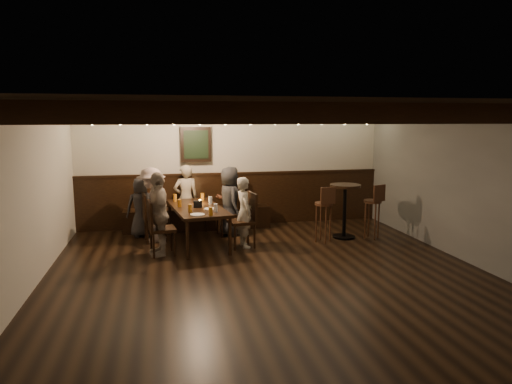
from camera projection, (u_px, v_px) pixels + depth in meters
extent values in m
plane|color=black|center=(272.00, 278.00, 6.58)|extent=(7.00, 7.00, 0.00)
plane|color=black|center=(273.00, 109.00, 6.20)|extent=(7.00, 7.00, 0.00)
plane|color=beige|center=(233.00, 169.00, 9.78)|extent=(6.50, 0.00, 6.50)
plane|color=#575754|center=(476.00, 189.00, 7.05)|extent=(0.00, 7.00, 7.00)
plane|color=beige|center=(22.00, 205.00, 5.73)|extent=(0.00, 7.00, 7.00)
cube|color=black|center=(234.00, 200.00, 9.84)|extent=(6.50, 0.08, 1.10)
cube|color=black|center=(198.00, 218.00, 9.48)|extent=(3.00, 0.45, 0.45)
cube|color=black|center=(196.00, 144.00, 9.43)|extent=(0.62, 0.12, 0.72)
cube|color=black|center=(196.00, 145.00, 9.37)|extent=(0.50, 0.02, 0.58)
cube|color=black|center=(367.00, 113.00, 3.41)|extent=(6.50, 0.10, 0.16)
cube|color=black|center=(315.00, 115.00, 4.54)|extent=(6.50, 0.10, 0.16)
cube|color=black|center=(284.00, 116.00, 5.66)|extent=(6.50, 0.10, 0.16)
cube|color=black|center=(264.00, 116.00, 6.78)|extent=(6.50, 0.10, 0.16)
cube|color=black|center=(249.00, 117.00, 7.90)|extent=(6.50, 0.10, 0.16)
cube|color=black|center=(238.00, 117.00, 9.02)|extent=(6.50, 0.10, 0.16)
sphere|color=#FFE099|center=(92.00, 123.00, 8.46)|extent=(0.07, 0.07, 0.07)
sphere|color=#FFE099|center=(167.00, 123.00, 8.74)|extent=(0.07, 0.07, 0.07)
sphere|color=#FFE099|center=(238.00, 123.00, 9.02)|extent=(0.07, 0.07, 0.07)
sphere|color=#FFE099|center=(304.00, 123.00, 9.30)|extent=(0.07, 0.07, 0.07)
sphere|color=#FFE099|center=(367.00, 123.00, 9.58)|extent=(0.07, 0.07, 0.07)
cube|color=black|center=(197.00, 208.00, 8.26)|extent=(1.08, 1.95, 0.06)
cylinder|color=black|center=(187.00, 241.00, 7.39)|extent=(0.06, 0.06, 0.64)
cylinder|color=black|center=(170.00, 219.00, 9.01)|extent=(0.06, 0.06, 0.64)
cylinder|color=black|center=(230.00, 237.00, 7.63)|extent=(0.06, 0.06, 0.64)
cylinder|color=black|center=(206.00, 216.00, 9.25)|extent=(0.06, 0.06, 0.64)
cube|color=black|center=(155.00, 219.00, 8.48)|extent=(0.47, 0.47, 0.05)
cube|color=black|center=(144.00, 206.00, 8.38)|extent=(0.10, 0.42, 0.46)
cube|color=black|center=(162.00, 229.00, 7.65)|extent=(0.48, 0.48, 0.05)
cube|color=black|center=(150.00, 215.00, 7.54)|extent=(0.10, 0.43, 0.46)
cube|color=black|center=(227.00, 215.00, 8.95)|extent=(0.45, 0.45, 0.05)
cube|color=black|center=(236.00, 202.00, 8.98)|extent=(0.09, 0.40, 0.43)
cube|color=black|center=(242.00, 222.00, 8.11)|extent=(0.50, 0.50, 0.05)
cube|color=black|center=(252.00, 206.00, 8.13)|extent=(0.10, 0.45, 0.49)
imported|color=#29282B|center=(141.00, 207.00, 8.81)|extent=(0.62, 0.45, 1.17)
imported|color=gray|center=(186.00, 198.00, 9.24)|extent=(0.54, 0.39, 1.36)
imported|color=#512A1B|center=(231.00, 199.00, 9.40)|extent=(0.69, 0.57, 1.29)
imported|color=gray|center=(152.00, 205.00, 8.43)|extent=(0.64, 0.97, 1.40)
imported|color=#9F917F|center=(159.00, 214.00, 7.59)|extent=(0.45, 0.87, 1.41)
imported|color=#27282A|center=(230.00, 201.00, 8.93)|extent=(0.52, 0.72, 1.36)
imported|color=#AEA793|center=(244.00, 212.00, 8.10)|extent=(0.36, 0.50, 1.26)
cylinder|color=#BF7219|center=(175.00, 198.00, 8.80)|extent=(0.07, 0.07, 0.14)
cylinder|color=#BF7219|center=(202.00, 197.00, 8.93)|extent=(0.07, 0.07, 0.14)
cylinder|color=#BF7219|center=(180.00, 203.00, 8.24)|extent=(0.07, 0.07, 0.14)
cylinder|color=silver|center=(211.00, 200.00, 8.53)|extent=(0.07, 0.07, 0.14)
cylinder|color=#BF7219|center=(190.00, 208.00, 7.76)|extent=(0.07, 0.07, 0.14)
cylinder|color=silver|center=(216.00, 208.00, 7.80)|extent=(0.07, 0.07, 0.14)
cylinder|color=#BF7219|center=(211.00, 211.00, 7.52)|extent=(0.07, 0.07, 0.14)
cylinder|color=white|center=(197.00, 215.00, 7.56)|extent=(0.24, 0.24, 0.01)
cylinder|color=white|center=(211.00, 209.00, 8.04)|extent=(0.24, 0.24, 0.01)
cube|color=black|center=(198.00, 204.00, 8.20)|extent=(0.15, 0.10, 0.12)
cylinder|color=beige|center=(200.00, 202.00, 8.57)|extent=(0.05, 0.05, 0.05)
cylinder|color=black|center=(344.00, 237.00, 8.81)|extent=(0.43, 0.43, 0.04)
cylinder|color=black|center=(345.00, 212.00, 8.74)|extent=(0.07, 0.07, 0.98)
cylinder|color=black|center=(345.00, 186.00, 8.65)|extent=(0.59, 0.59, 0.05)
cylinder|color=#3D2013|center=(324.00, 204.00, 8.41)|extent=(0.33, 0.33, 0.05)
cube|color=#3D2013|center=(328.00, 196.00, 8.23)|extent=(0.29, 0.07, 0.31)
cylinder|color=#3D2013|center=(373.00, 201.00, 8.66)|extent=(0.33, 0.33, 0.05)
cube|color=#3D2013|center=(379.00, 193.00, 8.50)|extent=(0.28, 0.13, 0.31)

